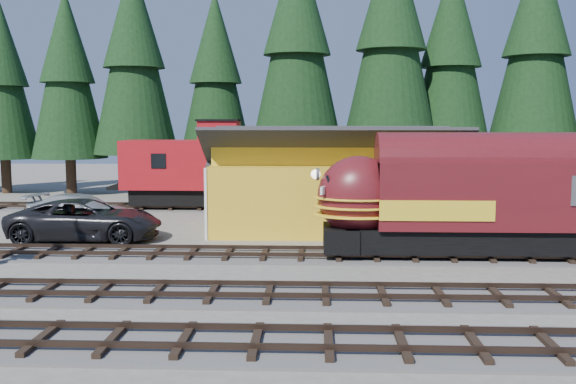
{
  "coord_description": "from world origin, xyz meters",
  "views": [
    {
      "loc": [
        -0.98,
        -21.84,
        5.57
      ],
      "look_at": [
        -2.03,
        4.0,
        2.68
      ],
      "focal_mm": 40.0,
      "sensor_mm": 36.0,
      "label": 1
    }
  ],
  "objects_px": {
    "locomotive": "(482,203)",
    "depot": "(333,172)",
    "pickup_truck_b": "(82,211)",
    "pickup_truck_a": "(86,220)",
    "caboose": "(205,168)"
  },
  "relations": [
    {
      "from": "locomotive",
      "to": "pickup_truck_a",
      "type": "relative_size",
      "value": 2.03
    },
    {
      "from": "pickup_truck_a",
      "to": "pickup_truck_b",
      "type": "relative_size",
      "value": 1.18
    },
    {
      "from": "locomotive",
      "to": "caboose",
      "type": "height_order",
      "value": "caboose"
    },
    {
      "from": "depot",
      "to": "pickup_truck_a",
      "type": "distance_m",
      "value": 12.21
    },
    {
      "from": "depot",
      "to": "caboose",
      "type": "xyz_separation_m",
      "value": [
        -7.83,
        7.5,
        -0.37
      ]
    },
    {
      "from": "locomotive",
      "to": "depot",
      "type": "bearing_deg",
      "value": 131.72
    },
    {
      "from": "pickup_truck_a",
      "to": "locomotive",
      "type": "bearing_deg",
      "value": -103.09
    },
    {
      "from": "locomotive",
      "to": "pickup_truck_b",
      "type": "height_order",
      "value": "locomotive"
    },
    {
      "from": "depot",
      "to": "pickup_truck_b",
      "type": "bearing_deg",
      "value": 177.42
    },
    {
      "from": "caboose",
      "to": "pickup_truck_b",
      "type": "relative_size",
      "value": 1.7
    },
    {
      "from": "pickup_truck_a",
      "to": "pickup_truck_b",
      "type": "height_order",
      "value": "pickup_truck_a"
    },
    {
      "from": "depot",
      "to": "pickup_truck_b",
      "type": "distance_m",
      "value": 13.38
    },
    {
      "from": "caboose",
      "to": "pickup_truck_a",
      "type": "height_order",
      "value": "caboose"
    },
    {
      "from": "locomotive",
      "to": "pickup_truck_b",
      "type": "bearing_deg",
      "value": 159.52
    },
    {
      "from": "depot",
      "to": "pickup_truck_a",
      "type": "height_order",
      "value": "depot"
    }
  ]
}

